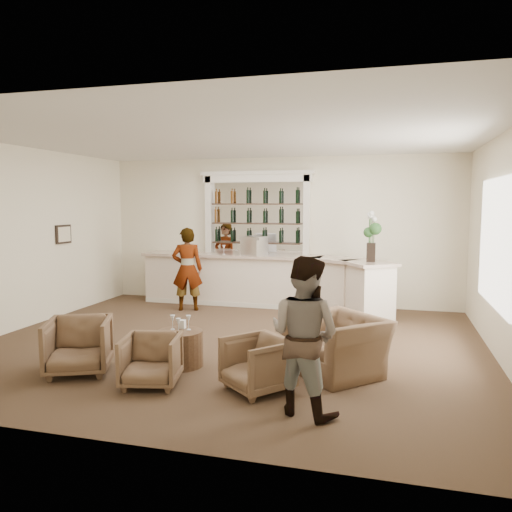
{
  "coord_description": "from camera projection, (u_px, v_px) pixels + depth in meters",
  "views": [
    {
      "loc": [
        2.48,
        -7.53,
        2.27
      ],
      "look_at": [
        0.17,
        0.9,
        1.35
      ],
      "focal_mm": 35.0,
      "sensor_mm": 36.0,
      "label": 1
    }
  ],
  "objects": [
    {
      "name": "wine_glass_tbl_b",
      "position": [
        189.0,
        323.0,
        7.0
      ],
      "size": [
        0.07,
        0.07,
        0.21
      ],
      "primitive_type": null,
      "color": "white",
      "rests_on": "cocktail_table"
    },
    {
      "name": "armchair_left",
      "position": [
        79.0,
        346.0,
        6.67
      ],
      "size": [
        1.06,
        1.08,
        0.75
      ],
      "primitive_type": "imported",
      "rotation": [
        0.0,
        0.0,
        0.42
      ],
      "color": "brown",
      "rests_on": "ground"
    },
    {
      "name": "guest",
      "position": [
        304.0,
        335.0,
        5.36
      ],
      "size": [
        1.02,
        0.91,
        1.72
      ],
      "primitive_type": "imported",
      "rotation": [
        0.0,
        0.0,
        2.76
      ],
      "color": "gray",
      "rests_on": "ground"
    },
    {
      "name": "wine_glass_tbl_a",
      "position": [
        173.0,
        322.0,
        7.01
      ],
      "size": [
        0.07,
        0.07,
        0.21
      ],
      "primitive_type": null,
      "color": "white",
      "rests_on": "cocktail_table"
    },
    {
      "name": "napkin_holder",
      "position": [
        182.0,
        324.0,
        7.1
      ],
      "size": [
        0.08,
        0.08,
        0.12
      ],
      "primitive_type": "cube",
      "color": "silver",
      "rests_on": "cocktail_table"
    },
    {
      "name": "bar_counter",
      "position": [
        266.0,
        281.0,
        10.96
      ],
      "size": [
        5.72,
        1.8,
        1.14
      ],
      "color": "white",
      "rests_on": "ground"
    },
    {
      "name": "back_bar_alcove",
      "position": [
        256.0,
        214.0,
        11.3
      ],
      "size": [
        2.64,
        0.25,
        3.0
      ],
      "color": "white",
      "rests_on": "ground"
    },
    {
      "name": "armchair_center",
      "position": [
        151.0,
        360.0,
        6.22
      ],
      "size": [
        0.82,
        0.84,
        0.64
      ],
      "primitive_type": "imported",
      "rotation": [
        0.0,
        0.0,
        0.22
      ],
      "color": "brown",
      "rests_on": "ground"
    },
    {
      "name": "room_shell",
      "position": [
        252.0,
        200.0,
        8.5
      ],
      "size": [
        8.04,
        7.02,
        3.32
      ],
      "color": "#EDE3C5",
      "rests_on": "ground"
    },
    {
      "name": "ground",
      "position": [
        231.0,
        344.0,
        8.11
      ],
      "size": [
        8.0,
        8.0,
        0.0
      ],
      "primitive_type": "plane",
      "color": "#4E3627",
      "rests_on": "ground"
    },
    {
      "name": "wine_glass_bar_right",
      "position": [
        252.0,
        250.0,
        10.99
      ],
      "size": [
        0.07,
        0.07,
        0.21
      ],
      "primitive_type": null,
      "color": "white",
      "rests_on": "bar_counter"
    },
    {
      "name": "armchair_far",
      "position": [
        337.0,
        345.0,
        6.68
      ],
      "size": [
        1.58,
        1.58,
        0.77
      ],
      "primitive_type": "imported",
      "rotation": [
        0.0,
        0.0,
        -0.78
      ],
      "color": "brown",
      "rests_on": "ground"
    },
    {
      "name": "cocktail_table",
      "position": [
        180.0,
        348.0,
        6.99
      ],
      "size": [
        0.64,
        0.64,
        0.5
      ],
      "primitive_type": "cylinder",
      "color": "#513923",
      "rests_on": "ground"
    },
    {
      "name": "espresso_machine",
      "position": [
        254.0,
        246.0,
        10.94
      ],
      "size": [
        0.6,
        0.56,
        0.42
      ],
      "primitive_type": "cube",
      "rotation": [
        0.0,
        0.0,
        -0.42
      ],
      "color": "silver",
      "rests_on": "bar_counter"
    },
    {
      "name": "flower_vase",
      "position": [
        371.0,
        234.0,
        9.68
      ],
      "size": [
        0.26,
        0.26,
        0.98
      ],
      "color": "black",
      "rests_on": "bar_counter"
    },
    {
      "name": "wine_glass_bar_left",
      "position": [
        224.0,
        250.0,
        11.16
      ],
      "size": [
        0.07,
        0.07,
        0.21
      ],
      "primitive_type": null,
      "color": "white",
      "rests_on": "bar_counter"
    },
    {
      "name": "wine_glass_tbl_c",
      "position": [
        178.0,
        326.0,
        6.82
      ],
      "size": [
        0.07,
        0.07,
        0.21
      ],
      "primitive_type": null,
      "color": "white",
      "rests_on": "cocktail_table"
    },
    {
      "name": "sommelier",
      "position": [
        187.0,
        269.0,
        10.59
      ],
      "size": [
        0.75,
        0.61,
        1.77
      ],
      "primitive_type": "imported",
      "rotation": [
        0.0,
        0.0,
        3.47
      ],
      "color": "gray",
      "rests_on": "ground"
    },
    {
      "name": "armchair_right",
      "position": [
        257.0,
        364.0,
        6.04
      ],
      "size": [
        1.01,
        1.01,
        0.66
      ],
      "primitive_type": "imported",
      "rotation": [
        0.0,
        0.0,
        -0.71
      ],
      "color": "brown",
      "rests_on": "ground"
    }
  ]
}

